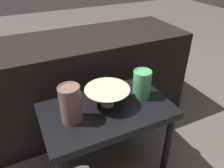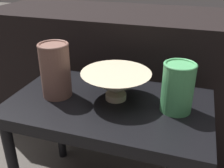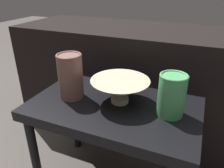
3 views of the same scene
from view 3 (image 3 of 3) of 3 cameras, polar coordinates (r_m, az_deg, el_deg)
table at (r=0.88m, az=0.42°, el=-8.42°), size 0.65×0.39×0.44m
couch_backdrop at (r=1.33m, az=8.76°, el=0.53°), size 1.51×0.50×0.63m
bowl at (r=0.84m, az=2.10°, el=-1.33°), size 0.23×0.23×0.10m
vase_textured_left at (r=0.88m, az=-10.79°, el=2.14°), size 0.10×0.10×0.18m
vase_colorful_right at (r=0.78m, az=15.33°, el=-2.66°), size 0.10×0.10×0.15m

